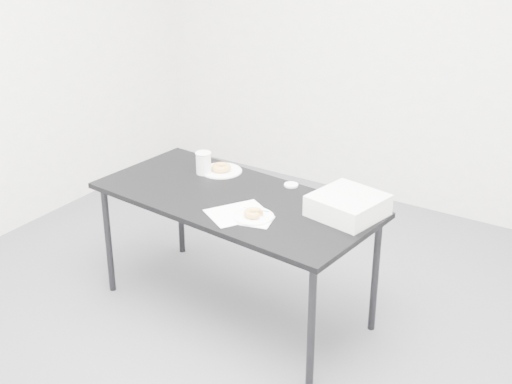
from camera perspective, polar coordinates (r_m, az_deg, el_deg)
The scene contains 14 objects.
floor at distance 4.18m, azimuth -1.31°, elevation -10.07°, with size 4.00×4.00×0.00m, color #525257.
wall_back at distance 5.33m, azimuth 10.91°, elevation 12.90°, with size 4.00×0.02×2.70m, color white.
table at distance 3.95m, azimuth -1.70°, elevation -1.15°, with size 1.64×0.89×0.72m.
scorecard at distance 3.74m, azimuth -1.45°, elevation -1.72°, with size 0.24×0.30×0.00m, color white.
logo_patch at distance 3.75m, azimuth 0.36°, elevation -1.53°, with size 0.05×0.05×0.00m, color green.
pen at distance 3.76m, azimuth 0.03°, elevation -1.46°, with size 0.01×0.01×0.14m, color #0D9991.
napkin at distance 3.66m, azimuth 0.10°, elevation -2.31°, with size 0.15×0.15×0.00m, color white.
plate_near at distance 3.69m, azimuth -0.20°, elevation -1.98°, with size 0.21×0.21×0.01m, color white.
donut_near at distance 3.68m, azimuth -0.20°, elevation -1.70°, with size 0.10×0.10×0.03m, color #C98840.
plate_far at distance 4.27m, azimuth -2.79°, elevation 1.70°, with size 0.25×0.25×0.01m, color white.
donut_far at distance 4.26m, azimuth -2.80°, elevation 1.98°, with size 0.12×0.12×0.04m, color #C98840.
coffee_cup at distance 4.22m, azimuth -4.22°, elevation 2.34°, with size 0.09×0.09×0.13m, color white.
cup_lid at distance 4.07m, azimuth 2.83°, elevation 0.57°, with size 0.08×0.08×0.01m, color white.
bakery_box at distance 3.73m, azimuth 7.36°, elevation -1.06°, with size 0.33×0.33×0.11m, color silver.
Camera 1 is at (1.94, -2.86, 2.35)m, focal length 50.00 mm.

